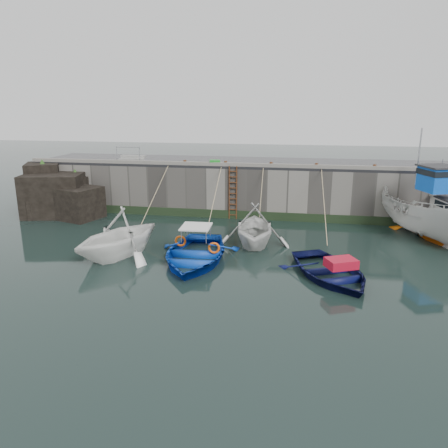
% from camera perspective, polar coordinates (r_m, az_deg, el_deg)
% --- Properties ---
extents(ground, '(120.00, 120.00, 0.00)m').
position_cam_1_polar(ground, '(16.84, 2.56, -8.13)').
color(ground, black).
rests_on(ground, ground).
extents(quay_back, '(30.00, 5.00, 3.00)m').
position_cam_1_polar(quay_back, '(28.37, 5.99, 4.75)').
color(quay_back, slate).
rests_on(quay_back, ground).
extents(road_back, '(30.00, 5.00, 0.16)m').
position_cam_1_polar(road_back, '(28.12, 6.08, 7.92)').
color(road_back, black).
rests_on(road_back, quay_back).
extents(kerb_back, '(30.00, 0.30, 0.20)m').
position_cam_1_polar(kerb_back, '(25.77, 5.70, 7.64)').
color(kerb_back, slate).
rests_on(kerb_back, road_back).
extents(algae_back, '(30.00, 0.08, 0.50)m').
position_cam_1_polar(algae_back, '(26.16, 5.49, 1.04)').
color(algae_back, black).
rests_on(algae_back, ground).
extents(rock_outcrop, '(5.85, 4.24, 3.41)m').
position_cam_1_polar(rock_outcrop, '(29.13, -20.87, 3.62)').
color(rock_outcrop, black).
rests_on(rock_outcrop, ground).
extents(ladder, '(0.51, 0.08, 3.20)m').
position_cam_1_polar(ladder, '(26.05, 1.16, 4.08)').
color(ladder, '#3F1E0F').
rests_on(ladder, ground).
extents(boat_near_white, '(5.73, 6.07, 2.53)m').
position_cam_1_polar(boat_near_white, '(20.67, -13.48, -4.01)').
color(boat_near_white, white).
rests_on(boat_near_white, ground).
extents(boat_near_white_rope, '(0.04, 5.65, 3.10)m').
position_cam_1_polar(boat_near_white_rope, '(25.11, -8.99, -0.29)').
color(boat_near_white_rope, tan).
rests_on(boat_near_white_rope, ground).
extents(boat_near_blue, '(4.21, 5.69, 1.14)m').
position_cam_1_polar(boat_near_blue, '(19.53, -3.86, -4.75)').
color(boat_near_blue, '#0B3BB2').
rests_on(boat_near_blue, ground).
extents(boat_near_blue_rope, '(0.04, 5.67, 3.10)m').
position_cam_1_polar(boat_near_blue_rope, '(24.19, -1.01, -0.70)').
color(boat_near_blue_rope, tan).
rests_on(boat_near_blue_rope, ground).
extents(boat_near_blacktrim, '(4.30, 4.83, 2.33)m').
position_cam_1_polar(boat_near_blacktrim, '(21.83, 3.92, -2.55)').
color(boat_near_blacktrim, silver).
rests_on(boat_near_blacktrim, ground).
extents(boat_near_blacktrim_rope, '(0.04, 3.38, 3.10)m').
position_cam_1_polar(boat_near_blacktrim_rope, '(25.24, 4.83, -0.06)').
color(boat_near_blacktrim_rope, tan).
rests_on(boat_near_blacktrim_rope, ground).
extents(boat_near_navy, '(5.11, 5.78, 0.99)m').
position_cam_1_polar(boat_near_navy, '(18.23, 13.62, -6.68)').
color(boat_near_navy, '#090D3D').
rests_on(boat_near_navy, ground).
extents(boat_near_navy_rope, '(0.04, 6.46, 3.10)m').
position_cam_1_polar(boat_near_navy_rope, '(23.38, 12.93, -1.68)').
color(boat_near_navy_rope, tan).
rests_on(boat_near_navy_rope, ground).
extents(boat_far_white, '(5.10, 7.91, 5.86)m').
position_cam_1_polar(boat_far_white, '(24.96, 24.89, 1.18)').
color(boat_far_white, silver).
rests_on(boat_far_white, ground).
extents(boat_far_orange, '(5.76, 7.06, 4.28)m').
position_cam_1_polar(boat_far_orange, '(25.28, 27.11, -0.77)').
color(boat_far_orange, orange).
rests_on(boat_far_orange, ground).
extents(fish_crate, '(0.71, 0.59, 0.32)m').
position_cam_1_polar(fish_crate, '(26.34, -1.20, 8.02)').
color(fish_crate, '#188722').
rests_on(fish_crate, road_back).
extents(railing, '(1.60, 1.05, 1.00)m').
position_cam_1_polar(railing, '(28.84, -11.90, 8.43)').
color(railing, '#A5A8AD').
rests_on(railing, road_back).
extents(bollard_a, '(0.18, 0.18, 0.28)m').
position_cam_1_polar(bollard_a, '(26.72, -5.13, 8.02)').
color(bollard_a, '#3F1E0F').
rests_on(bollard_a, road_back).
extents(bollard_b, '(0.18, 0.18, 0.28)m').
position_cam_1_polar(bollard_b, '(26.17, 0.21, 7.93)').
color(bollard_b, '#3F1E0F').
rests_on(bollard_b, road_back).
extents(bollard_c, '(0.18, 0.18, 0.28)m').
position_cam_1_polar(bollard_c, '(25.85, 6.17, 7.74)').
color(bollard_c, '#3F1E0F').
rests_on(bollard_c, road_back).
extents(bollard_d, '(0.18, 0.18, 0.28)m').
position_cam_1_polar(bollard_d, '(25.80, 11.98, 7.48)').
color(bollard_d, '#3F1E0F').
rests_on(bollard_d, road_back).
extents(bollard_e, '(0.18, 0.18, 0.28)m').
position_cam_1_polar(bollard_e, '(26.10, 19.07, 7.06)').
color(bollard_e, '#3F1E0F').
rests_on(bollard_e, road_back).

